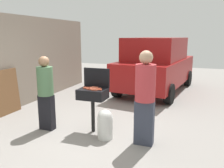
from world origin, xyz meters
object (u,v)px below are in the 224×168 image
hot_dog_5 (94,90)px  hot_dog_10 (98,88)px  hot_dog_4 (95,87)px  hot_dog_7 (99,90)px  parked_minivan (156,65)px  leaning_board (6,92)px  hot_dog_2 (99,89)px  propane_tank (105,124)px  hot_dog_1 (86,88)px  hot_dog_8 (92,87)px  hot_dog_11 (93,89)px  person_right (145,95)px  bbq_grill (93,96)px  hot_dog_0 (90,89)px  hot_dog_12 (92,88)px  person_left (46,91)px  hot_dog_9 (87,88)px  hot_dog_3 (87,87)px  hot_dog_6 (93,88)px

hot_dog_5 → hot_dog_10: bearing=91.0°
hot_dog_4 → hot_dog_7: 0.27m
parked_minivan → leaning_board: 5.28m
hot_dog_2 → propane_tank: hot_dog_2 is taller
hot_dog_1 → hot_dog_8: size_ratio=1.00×
hot_dog_7 → hot_dog_11: same height
hot_dog_4 → hot_dog_7: size_ratio=1.00×
parked_minivan → hot_dog_8: bearing=88.8°
person_right → bbq_grill: bearing=-5.6°
bbq_grill → hot_dog_0: 0.19m
hot_dog_10 → hot_dog_12: (-0.12, -0.04, 0.00)m
hot_dog_1 → hot_dog_10: bearing=25.6°
hot_dog_8 → person_left: 1.03m
hot_dog_1 → hot_dog_9: bearing=94.1°
hot_dog_0 → person_left: person_left is taller
bbq_grill → hot_dog_7: bearing=-24.1°
hot_dog_11 → person_left: bearing=-170.3°
parked_minivan → bbq_grill: bearing=89.7°
hot_dog_4 → hot_dog_12: (-0.01, -0.10, 0.00)m
hot_dog_1 → person_left: person_left is taller
hot_dog_11 → leaning_board: bearing=173.2°
hot_dog_11 → propane_tank: hot_dog_11 is taller
hot_dog_1 → person_left: (-0.90, -0.18, -0.08)m
leaning_board → hot_dog_2: bearing=-6.0°
hot_dog_0 → hot_dog_11: 0.08m
bbq_grill → hot_dog_7: (0.18, -0.08, 0.16)m
hot_dog_3 → hot_dog_7: bearing=-19.0°
hot_dog_2 → hot_dog_8: bearing=156.1°
propane_tank → leaning_board: (-3.07, 0.52, 0.28)m
hot_dog_5 → hot_dog_9: (-0.24, 0.14, 0.00)m
leaning_board → hot_dog_6: bearing=-6.0°
hot_dog_0 → person_left: 1.03m
hot_dog_4 → hot_dog_10: bearing=-30.7°
person_right → hot_dog_8: bearing=-8.4°
hot_dog_9 → person_right: 1.34m
hot_dog_9 → hot_dog_10: same height
hot_dog_2 → person_right: 1.04m
hot_dog_4 → leaning_board: size_ratio=0.11×
bbq_grill → hot_dog_6: bearing=-27.5°
hot_dog_3 → person_left: 0.92m
hot_dog_7 → person_right: size_ratio=0.07×
hot_dog_5 → hot_dog_12: 0.21m
hot_dog_5 → hot_dog_7: 0.10m
propane_tank → leaning_board: size_ratio=0.51×
hot_dog_7 → hot_dog_6: bearing=156.0°
hot_dog_2 → hot_dog_7: same height
hot_dog_2 → leaning_board: size_ratio=0.11×
hot_dog_0 → hot_dog_1: bearing=153.4°
hot_dog_10 → hot_dog_11: size_ratio=1.00×
hot_dog_5 → person_right: (1.08, -0.07, 0.01)m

